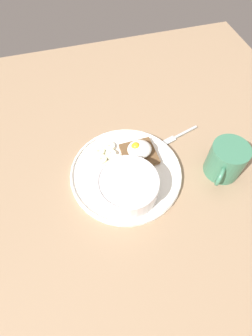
{
  "coord_description": "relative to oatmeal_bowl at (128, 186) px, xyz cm",
  "views": [
    {
      "loc": [
        -9.7,
        -34.0,
        59.12
      ],
      "look_at": [
        0.0,
        0.0,
        5.0
      ],
      "focal_mm": 28.0,
      "sensor_mm": 36.0,
      "label": 1
    }
  ],
  "objects": [
    {
      "name": "plate",
      "position": [
        1.08,
        5.6,
        -3.07
      ],
      "size": [
        28.3,
        28.3,
        1.6
      ],
      "color": "white",
      "rests_on": "ground_plane"
    },
    {
      "name": "poached_egg",
      "position": [
        5.72,
        9.71,
        0.02
      ],
      "size": [
        6.26,
        5.74,
        3.56
      ],
      "color": "white",
      "rests_on": "toast_slice"
    },
    {
      "name": "coffee_mug",
      "position": [
        24.9,
        0.02,
        0.85
      ],
      "size": [
        10.42,
        10.64,
        9.2
      ],
      "color": "#3B7657",
      "rests_on": "ground_plane"
    },
    {
      "name": "banana_slice_back",
      "position": [
        -1.19,
        14.4,
        -2.35
      ],
      "size": [
        4.53,
        4.53,
        1.16
      ],
      "color": "#EFF2C8",
      "rests_on": "plate"
    },
    {
      "name": "toast_slice",
      "position": [
        5.82,
        9.66,
        -2.14
      ],
      "size": [
        8.93,
        8.93,
        1.29
      ],
      "color": "brown",
      "rests_on": "plate"
    },
    {
      "name": "banana_slice_inner",
      "position": [
        -0.15,
        9.48,
        -2.3
      ],
      "size": [
        4.29,
        4.32,
        1.43
      ],
      "color": "beige",
      "rests_on": "plate"
    },
    {
      "name": "oatmeal_bowl",
      "position": [
        0.0,
        0.0,
        0.0
      ],
      "size": [
        14.37,
        14.37,
        5.69
      ],
      "color": "white",
      "rests_on": "plate"
    },
    {
      "name": "banana_slice_outer",
      "position": [
        -4.3,
        13.43,
        -2.31
      ],
      "size": [
        3.46,
        3.54,
        1.27
      ],
      "color": "beige",
      "rests_on": "plate"
    },
    {
      "name": "banana_slice_left",
      "position": [
        -4.18,
        10.78,
        -2.32
      ],
      "size": [
        3.52,
        3.49,
        1.16
      ],
      "color": "#F6E7B2",
      "rests_on": "plate"
    },
    {
      "name": "ground_plane",
      "position": [
        1.08,
        5.6,
        -4.87
      ],
      "size": [
        120.0,
        120.0,
        2.0
      ],
      "primitive_type": "cube",
      "color": "#977A5C",
      "rests_on": "ground"
    },
    {
      "name": "banana_slice_front",
      "position": [
        -1.39,
        11.68,
        -2.18
      ],
      "size": [
        3.65,
        3.56,
        1.54
      ],
      "color": "#EFEBC6",
      "rests_on": "plate"
    },
    {
      "name": "banana_slice_right",
      "position": [
        -2.9,
        8.31,
        -2.34
      ],
      "size": [
        3.46,
        3.54,
        1.28
      ],
      "color": "beige",
      "rests_on": "plate"
    },
    {
      "name": "knife",
      "position": [
        17.77,
        13.37,
        -3.47
      ],
      "size": [
        14.57,
        5.23,
        0.8
      ],
      "color": "silver",
      "rests_on": "ground_plane"
    }
  ]
}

